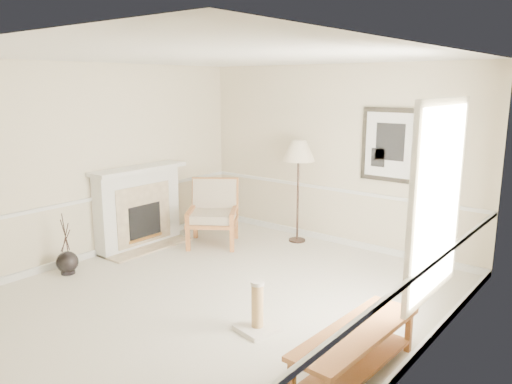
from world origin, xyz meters
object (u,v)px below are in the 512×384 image
floor_vase (67,263)px  bench (356,345)px  scratching_post (257,315)px  floor_lamp (299,153)px  armchair (213,209)px

floor_vase → bench: bearing=3.4°
scratching_post → bench: bearing=-5.3°
floor_vase → floor_lamp: (1.67, 3.22, 1.33)m
armchair → scratching_post: bearing=-73.8°
bench → floor_lamp: bearing=131.5°
armchair → scratching_post: 3.16m
armchair → bench: armchair is taller
bench → scratching_post: 1.23m
armchair → bench: size_ratio=0.72×
floor_lamp → scratching_post: size_ratio=3.04×
bench → scratching_post: (-1.22, 0.11, -0.12)m
armchair → floor_lamp: size_ratio=0.67×
floor_lamp → scratching_post: (1.41, -2.85, -1.31)m
floor_vase → armchair: size_ratio=0.77×
floor_vase → floor_lamp: floor_lamp is taller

